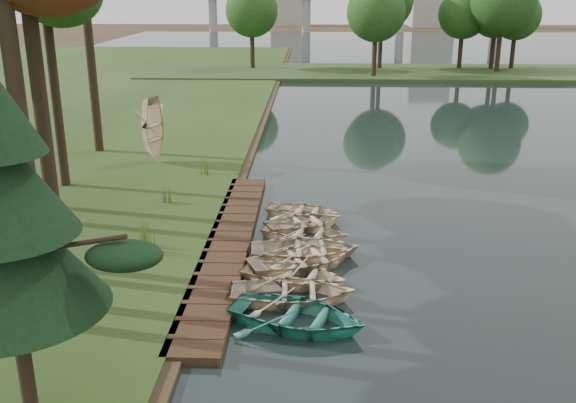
{
  "coord_description": "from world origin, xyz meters",
  "views": [
    {
      "loc": [
        1.45,
        -22.07,
        9.25
      ],
      "look_at": [
        0.59,
        0.69,
        1.61
      ],
      "focal_mm": 40.0,
      "sensor_mm": 36.0,
      "label": 1
    }
  ],
  "objects_px": {
    "rowboat_2": "(294,273)",
    "rowboat_1": "(292,290)",
    "rowboat_0": "(297,313)",
    "stored_rowboat": "(156,155)",
    "boardwalk": "(229,244)",
    "pine_tree": "(2,213)"
  },
  "relations": [
    {
      "from": "boardwalk",
      "to": "pine_tree",
      "type": "bearing_deg",
      "value": -104.98
    },
    {
      "from": "boardwalk",
      "to": "rowboat_2",
      "type": "height_order",
      "value": "rowboat_2"
    },
    {
      "from": "rowboat_1",
      "to": "pine_tree",
      "type": "height_order",
      "value": "pine_tree"
    },
    {
      "from": "rowboat_1",
      "to": "rowboat_2",
      "type": "xyz_separation_m",
      "value": [
        0.01,
        1.32,
        -0.04
      ]
    },
    {
      "from": "rowboat_1",
      "to": "stored_rowboat",
      "type": "bearing_deg",
      "value": 25.41
    },
    {
      "from": "boardwalk",
      "to": "rowboat_1",
      "type": "relative_size",
      "value": 4.15
    },
    {
      "from": "rowboat_2",
      "to": "pine_tree",
      "type": "xyz_separation_m",
      "value": [
        -5.4,
        -7.67,
        4.72
      ]
    },
    {
      "from": "boardwalk",
      "to": "rowboat_1",
      "type": "height_order",
      "value": "rowboat_1"
    },
    {
      "from": "rowboat_1",
      "to": "rowboat_2",
      "type": "height_order",
      "value": "rowboat_1"
    },
    {
      "from": "boardwalk",
      "to": "rowboat_2",
      "type": "xyz_separation_m",
      "value": [
        2.53,
        -3.05,
        0.26
      ]
    },
    {
      "from": "boardwalk",
      "to": "rowboat_0",
      "type": "distance_m",
      "value": 6.46
    },
    {
      "from": "rowboat_2",
      "to": "rowboat_1",
      "type": "bearing_deg",
      "value": -163.58
    },
    {
      "from": "boardwalk",
      "to": "rowboat_0",
      "type": "xyz_separation_m",
      "value": [
        2.7,
        -5.86,
        0.31
      ]
    },
    {
      "from": "stored_rowboat",
      "to": "boardwalk",
      "type": "bearing_deg",
      "value": -134.33
    },
    {
      "from": "rowboat_1",
      "to": "pine_tree",
      "type": "xyz_separation_m",
      "value": [
        -5.38,
        -6.35,
        4.68
      ]
    },
    {
      "from": "rowboat_0",
      "to": "rowboat_2",
      "type": "xyz_separation_m",
      "value": [
        -0.17,
        2.82,
        -0.05
      ]
    },
    {
      "from": "stored_rowboat",
      "to": "pine_tree",
      "type": "relative_size",
      "value": 0.44
    },
    {
      "from": "boardwalk",
      "to": "rowboat_0",
      "type": "height_order",
      "value": "rowboat_0"
    },
    {
      "from": "rowboat_0",
      "to": "rowboat_2",
      "type": "relative_size",
      "value": 1.14
    },
    {
      "from": "rowboat_0",
      "to": "rowboat_1",
      "type": "relative_size",
      "value": 1.03
    },
    {
      "from": "boardwalk",
      "to": "rowboat_0",
      "type": "bearing_deg",
      "value": -65.29
    },
    {
      "from": "rowboat_0",
      "to": "rowboat_2",
      "type": "distance_m",
      "value": 2.82
    }
  ]
}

